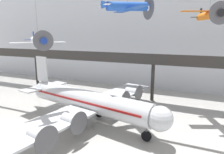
# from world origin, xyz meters

# --- Properties ---
(hangar_back_wall) EXTENTS (140.00, 3.00, 26.57)m
(hangar_back_wall) POSITION_xyz_m (0.00, 34.36, 13.29)
(hangar_back_wall) COLOR silver
(hangar_back_wall) RESTS_ON ground
(mezzanine_walkway) EXTENTS (110.00, 3.20, 9.70)m
(mezzanine_walkway) POSITION_xyz_m (0.00, 22.39, 8.05)
(mezzanine_walkway) COLOR #2D2B28
(mezzanine_walkway) RESTS_ON ground
(airliner_silver_main) EXTENTS (26.57, 30.58, 9.39)m
(airliner_silver_main) POSITION_xyz_m (-6.83, 9.21, 3.37)
(airliner_silver_main) COLOR #B7BABF
(airliner_silver_main) RESTS_ON ground
(suspended_plane_orange_highwing) EXTENTS (8.49, 7.37, 6.65)m
(suspended_plane_orange_highwing) POSITION_xyz_m (9.00, 18.89, 15.98)
(suspended_plane_orange_highwing) COLOR orange
(suspended_plane_blue_trainer) EXTENTS (8.14, 8.20, 5.68)m
(suspended_plane_blue_trainer) POSITION_xyz_m (-2.30, 14.04, 17.19)
(suspended_plane_blue_trainer) COLOR #1E4CAD
(suspended_plane_white_twin) EXTENTS (5.76, 6.31, 9.73)m
(suspended_plane_white_twin) POSITION_xyz_m (-10.98, 4.63, 12.39)
(suspended_plane_white_twin) COLOR silver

